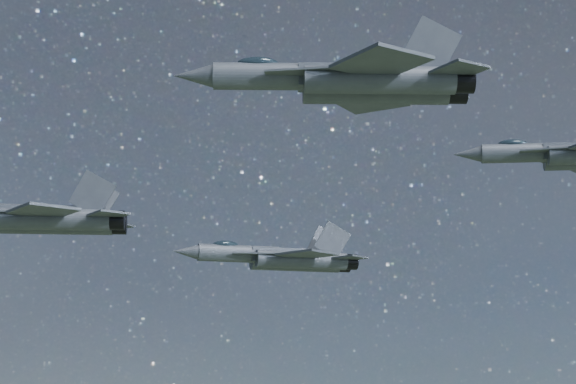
# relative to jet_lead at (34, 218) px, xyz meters

# --- Properties ---
(jet_lead) EXTENTS (19.60, 13.46, 4.92)m
(jet_lead) POSITION_rel_jet_lead_xyz_m (0.00, 0.00, 0.00)
(jet_lead) COLOR #383E46
(jet_left) EXTENTS (18.50, 12.21, 4.73)m
(jet_left) POSITION_rel_jet_lead_xyz_m (18.23, 17.60, -1.22)
(jet_left) COLOR #383E46
(jet_right) EXTENTS (17.13, 11.92, 4.31)m
(jet_right) POSITION_rel_jet_lead_xyz_m (27.04, -23.47, 2.93)
(jet_right) COLOR #383E46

